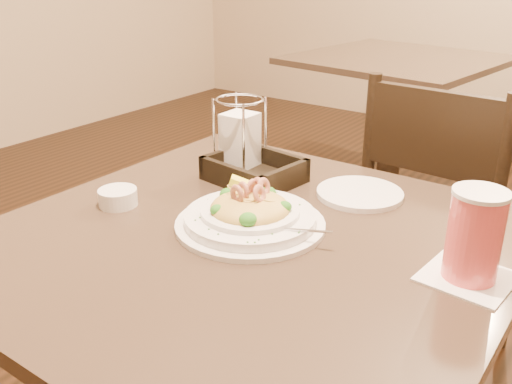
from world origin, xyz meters
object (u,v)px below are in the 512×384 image
Objects in this scene: bread_basket at (254,172)px; butter_ramekin at (118,197)px; pasta_bowl at (250,214)px; drink_glass at (474,236)px; background_table at (394,104)px; main_table at (250,343)px; side_plate at (360,194)px; napkin_caddy at (240,140)px; dining_chair_near at (440,221)px.

butter_ramekin is (-0.15, -0.27, -0.00)m from bread_basket.
pasta_bowl is 2.08× the size of drink_glass.
background_table is at bearing 96.84° from butter_ramekin.
butter_ramekin is (-0.66, -0.13, -0.06)m from drink_glass.
pasta_bowl is at bearing 124.77° from main_table.
main_table is 0.40m from butter_ramekin.
bread_basket is 0.31m from butter_ramekin.
pasta_bowl is at bearing -75.03° from background_table.
drink_glass reaches higher than butter_ramekin.
butter_ramekin is at bearing -83.16° from background_table.
side_plate is at bearing -69.80° from background_table.
butter_ramekin is at bearing -104.94° from napkin_caddy.
drink_glass reaches higher than pasta_bowl.
butter_ramekin is at bearing -164.49° from pasta_bowl.
main_table is at bearing -166.77° from drink_glass.
bread_basket reaches higher than main_table.
background_table is at bearing 110.20° from side_plate.
pasta_bowl is 0.29m from butter_ramekin.
background_table is 4.72× the size of bread_basket.
pasta_bowl is 0.27m from side_plate.
dining_chair_near reaches higher than pasta_bowl.
napkin_caddy is (-0.58, 0.17, 0.00)m from drink_glass.
dining_chair_near is 11.89× the size of butter_ramekin.
background_table is 6.70× the size of drink_glass.
napkin_caddy is (-0.06, 0.03, 0.05)m from bread_basket.
drink_glass is at bearing -15.08° from bread_basket.
drink_glass is at bearing 8.06° from pasta_bowl.
background_table is 2.02m from pasta_bowl.
bread_basket is 0.24m from side_plate.
dining_chair_near is at bearing -61.10° from background_table.
napkin_caddy reaches higher than pasta_bowl.
drink_glass is at bearing 113.61° from dining_chair_near.
dining_chair_near is 0.71m from napkin_caddy.
butter_ramekin is (0.24, -2.01, 0.26)m from background_table.
pasta_bowl is at bearing -171.94° from drink_glass.
main_table is 11.50× the size of butter_ramekin.
napkin_caddy reaches higher than main_table.
background_table is at bearing 102.51° from bread_basket.
bread_basket is 2.72× the size of butter_ramekin.
bread_basket reaches higher than side_plate.
dining_chair_near is at bearing 110.06° from drink_glass.
pasta_bowl is (0.52, -1.94, 0.26)m from background_table.
bread_basket is at bearing -26.86° from napkin_caddy.
butter_ramekin is (-0.38, -0.33, 0.01)m from side_plate.
drink_glass is (0.26, -0.71, 0.33)m from dining_chair_near.
pasta_bowl is 3.97× the size of butter_ramekin.
pasta_bowl reaches higher than butter_ramekin.
bread_basket is at bearing -77.49° from background_table.
pasta_bowl is 0.30m from napkin_caddy.
dining_chair_near is (0.11, 0.80, -0.02)m from main_table.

